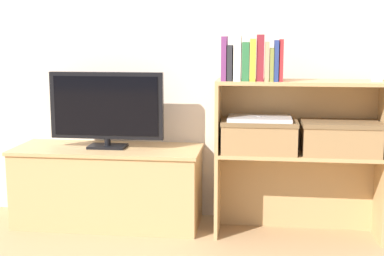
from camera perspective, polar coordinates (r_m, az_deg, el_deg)
ground_plane at (r=3.06m, az=-0.33°, el=-11.77°), size 16.00×16.00×0.00m
wall_back at (r=3.29m, az=0.67°, el=11.09°), size 10.00×0.05×2.40m
tv_stand at (r=3.28m, az=-8.88°, el=-6.09°), size 1.11×0.43×0.47m
tv at (r=3.18m, az=-9.11°, el=2.16°), size 0.68×0.14×0.45m
bookshelf_lower_tier at (r=3.14m, az=11.11°, el=-5.57°), size 0.92×0.28×0.48m
bookshelf_upper_tier at (r=3.05m, az=11.38°, el=2.38°), size 0.92×0.28×0.40m
book_plum at (r=2.94m, az=3.48°, el=7.41°), size 0.03×0.16×0.24m
book_charcoal at (r=2.93m, az=4.08°, el=6.94°), size 0.03×0.15×0.19m
book_ivory at (r=2.93m, az=4.88°, el=7.41°), size 0.04×0.14×0.24m
book_forest at (r=2.93m, az=5.76°, el=7.08°), size 0.04×0.14×0.21m
book_mustard at (r=2.93m, az=6.51°, el=7.24°), size 0.03×0.14×0.23m
book_maroon at (r=2.93m, az=7.29°, el=7.44°), size 0.04×0.12×0.25m
book_tan at (r=2.93m, az=7.99°, el=7.05°), size 0.02×0.15×0.21m
book_olive at (r=2.93m, az=8.48°, el=6.71°), size 0.02×0.15×0.18m
book_navy at (r=2.93m, az=8.97°, el=7.12°), size 0.02×0.16×0.22m
book_crimson at (r=2.93m, az=9.48°, el=7.15°), size 0.02×0.16×0.22m
baby_monitor at (r=3.04m, az=19.18°, el=5.73°), size 0.05×0.04×0.13m
storage_basket_left at (r=3.00m, az=7.18°, el=-0.69°), size 0.42×0.25×0.18m
storage_basket_right at (r=3.03m, az=15.54°, el=-0.85°), size 0.42×0.25×0.18m
laptop at (r=2.98m, az=7.21°, el=1.03°), size 0.35×0.23×0.02m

